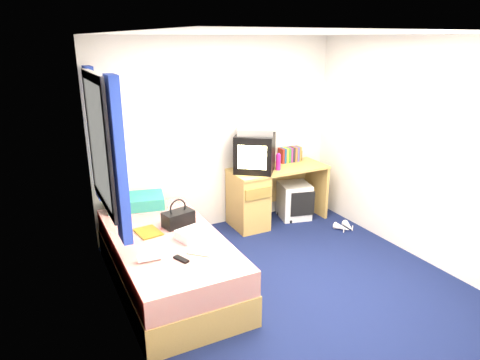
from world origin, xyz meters
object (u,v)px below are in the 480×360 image
vcr (255,131)px  picture_frame (298,155)px  storage_cube (294,201)px  crt_tv (255,153)px  pink_water_bottle (278,162)px  remote_control (181,259)px  towel (192,234)px  magazine (148,232)px  water_bottle (149,257)px  desk (259,195)px  handbag (178,218)px  colour_swatch_fan (199,254)px  bed (168,261)px  aerosol_can (264,161)px  pillow (136,202)px  white_heels (345,227)px

vcr → picture_frame: size_ratio=3.13×
storage_cube → crt_tv: crt_tv is taller
pink_water_bottle → remote_control: (-1.79, -1.32, -0.30)m
towel → magazine: (-0.35, 0.32, -0.04)m
crt_tv → water_bottle: bearing=-105.5°
desk → picture_frame: bearing=14.5°
towel → remote_control: towel is taller
handbag → remote_control: size_ratio=2.11×
pink_water_bottle → colour_swatch_fan: bearing=-141.4°
bed → storage_cube: 2.26m
desk → colour_swatch_fan: 1.98m
desk → water_bottle: bearing=-144.4°
aerosol_can → remote_control: size_ratio=1.09×
water_bottle → aerosol_can: bearing=35.8°
magazine → remote_control: remote_control is taller
bed → picture_frame: size_ratio=14.29×
pillow → remote_control: size_ratio=3.79×
bed → white_heels: size_ratio=7.95×
storage_cube → aerosol_can: (-0.43, 0.12, 0.59)m
storage_cube → vcr: (-0.61, 0.03, 1.02)m
desk → handbag: handbag is taller
bed → water_bottle: water_bottle is taller
pink_water_bottle → white_heels: (0.68, -0.59, -0.81)m
towel → remote_control: size_ratio=1.66×
remote_control → picture_frame: bearing=13.7°
water_bottle → storage_cube: bearing=28.4°
remote_control → white_heels: (2.48, 0.73, -0.51)m
pillow → colour_swatch_fan: 1.39m
bed → magazine: size_ratio=7.14×
crt_tv → colour_swatch_fan: crt_tv is taller
magazine → water_bottle: bearing=-104.3°
towel → water_bottle: 0.54m
picture_frame → aerosol_can: (-0.61, -0.09, 0.02)m
handbag → towel: bearing=-100.1°
pillow → remote_control: (0.04, -1.40, -0.06)m
towel → remote_control: (-0.24, -0.35, -0.03)m
pillow → remote_control: pillow is taller
bed → pink_water_bottle: pink_water_bottle is taller
crt_tv → pink_water_bottle: crt_tv is taller
remote_control → white_heels: size_ratio=0.64×
aerosol_can → colour_swatch_fan: (-1.51, -1.48, -0.29)m
pillow → colour_swatch_fan: bearing=-81.1°
pink_water_bottle → towel: 1.85m
crt_tv → handbag: size_ratio=1.91×
handbag → colour_swatch_fan: (-0.04, -0.67, -0.08)m
picture_frame → pillow: bearing=168.4°
bed → vcr: 1.99m
towel → crt_tv: bearing=40.1°
water_bottle → colour_swatch_fan: (0.43, -0.08, -0.03)m
vcr → handbag: size_ratio=1.29×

